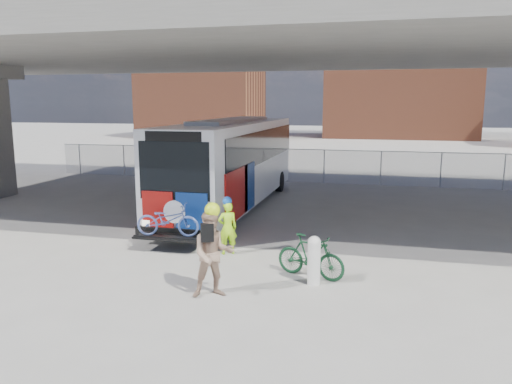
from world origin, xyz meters
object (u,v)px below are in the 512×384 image
(bus, at_px, (232,157))
(bike_parked, at_px, (311,256))
(cyclist_hivis, at_px, (227,226))
(bollard, at_px, (314,259))
(cyclist_tan, at_px, (213,253))

(bus, height_order, bike_parked, bus)
(cyclist_hivis, bearing_deg, bollard, 115.73)
(bus, bearing_deg, bollard, -61.19)
(cyclist_tan, distance_m, bike_parked, 2.68)
(bollard, xyz_separation_m, cyclist_tan, (-2.10, -1.32, 0.38))
(cyclist_tan, bearing_deg, cyclist_hivis, 76.15)
(bollard, bearing_deg, cyclist_tan, -147.84)
(bus, height_order, cyclist_hivis, bus)
(cyclist_hivis, distance_m, cyclist_tan, 3.25)
(bike_parked, bearing_deg, bollard, -144.17)
(cyclist_hivis, distance_m, bike_parked, 2.97)
(bus, height_order, cyclist_tan, bus)
(bike_parked, bearing_deg, bus, 47.66)
(bollard, height_order, cyclist_hivis, cyclist_hivis)
(bus, distance_m, cyclist_tan, 9.84)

